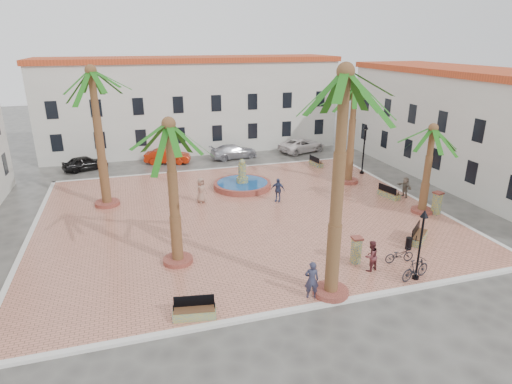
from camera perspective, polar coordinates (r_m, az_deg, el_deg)
ground at (r=28.72m, az=-1.91°, el=-3.20°), size 120.00×120.00×0.00m
plaza at (r=28.69m, az=-1.91°, el=-3.06°), size 26.00×22.00×0.15m
kerb_n at (r=38.82m, az=-6.13°, el=2.99°), size 26.30×0.30×0.16m
kerb_s at (r=19.53m, az=6.79°, el=-15.08°), size 26.30×0.30×0.16m
kerb_e at (r=34.17m, az=19.64°, el=-0.43°), size 0.30×22.30×0.16m
kerb_w at (r=28.58m, az=-28.10°, el=-5.62°), size 0.30×22.30×0.16m
building_north at (r=46.52m, az=-8.51°, el=11.58°), size 30.40×7.40×9.50m
building_east at (r=38.99m, az=27.10°, el=7.73°), size 7.40×26.40×9.00m
fountain at (r=33.60m, az=-1.83°, el=1.11°), size 4.50×4.50×2.32m
palm_nw at (r=30.11m, az=-20.95°, el=13.07°), size 5.51×5.51×9.54m
palm_sw at (r=20.80m, az=-11.42°, el=6.63°), size 5.03×5.03×7.64m
palm_s at (r=17.38m, az=11.64°, el=12.25°), size 5.30×5.30×10.23m
palm_e at (r=29.67m, az=22.39°, el=6.49°), size 4.65×4.65×6.04m
palm_ne at (r=34.32m, az=12.96°, el=11.97°), size 5.33×5.33×7.94m
bench_s at (r=18.73m, az=-8.21°, el=-15.60°), size 1.86×0.83×0.95m
bench_se at (r=26.47m, az=20.88°, el=-5.63°), size 1.79×1.67×0.99m
bench_e at (r=33.01m, az=17.28°, el=-0.24°), size 0.96×1.85×0.94m
bench_ne at (r=39.88m, az=7.99°, el=3.84°), size 0.75×1.75×0.89m
lamppost_s at (r=21.59m, az=21.24°, el=-5.12°), size 0.39×0.39×3.62m
lamppost_e at (r=37.66m, az=14.28°, el=6.69°), size 0.47×0.47×4.32m
bollard_se at (r=22.91m, az=13.21°, el=-7.49°), size 0.57×0.57×1.47m
bollard_n at (r=36.16m, az=-1.81°, el=3.03°), size 0.47×0.47×1.27m
bollard_e at (r=30.76m, az=22.98°, el=-1.33°), size 0.67×0.67×1.56m
litter_bin at (r=25.34m, az=19.70°, el=-6.47°), size 0.36×0.36×0.69m
cyclist_a at (r=19.62m, az=7.44°, el=-11.54°), size 0.74×0.57×1.81m
bicycle_a at (r=23.73m, az=18.56°, el=-7.95°), size 1.63×0.66×0.84m
cyclist_b at (r=22.36m, az=15.08°, el=-8.22°), size 0.93×0.81×1.62m
bicycle_b at (r=22.38m, az=20.49°, el=-9.58°), size 1.90×0.96×1.10m
pedestrian_fountain_a at (r=30.61m, az=-7.34°, el=0.22°), size 1.04×0.93×1.80m
pedestrian_fountain_b at (r=30.59m, az=2.92°, el=0.28°), size 1.07×0.92×1.73m
pedestrian_north at (r=35.74m, az=-11.30°, el=2.86°), size 0.94×1.29×1.79m
pedestrian_east at (r=33.33m, az=19.27°, el=0.63°), size 0.64×1.46×1.52m
car_black at (r=41.52m, az=-21.81°, el=3.61°), size 4.19×2.78×1.32m
car_red at (r=41.60m, az=-11.72°, el=4.70°), size 4.48×2.63×1.39m
car_silver at (r=42.59m, az=-2.97°, el=5.42°), size 4.91×2.51×1.36m
car_white at (r=45.29m, az=6.17°, el=6.23°), size 5.58×3.81×1.42m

